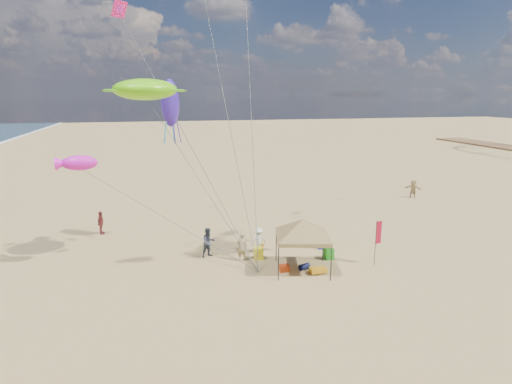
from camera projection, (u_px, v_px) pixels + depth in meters
ground at (269, 276)px, 23.12m from camera, size 280.00×280.00×0.00m
canopy_tent at (303, 221)px, 23.20m from camera, size 5.41×5.41×3.44m
feather_flag at (378, 235)px, 24.20m from camera, size 0.40×0.11×2.67m
cooler_red at (284, 268)px, 23.63m from camera, size 0.54×0.38×0.38m
cooler_blue at (322, 246)px, 27.17m from camera, size 0.54×0.38×0.38m
bag_navy at (304, 267)px, 23.85m from camera, size 0.69×0.54×0.36m
bag_orange at (261, 247)px, 26.90m from camera, size 0.54×0.69×0.36m
chair_green at (329, 253)px, 25.40m from camera, size 0.50×0.50×0.70m
chair_yellow at (258, 253)px, 25.37m from camera, size 0.50×0.50×0.70m
crate_grey at (317, 270)px, 23.44m from camera, size 0.34×0.30×0.28m
beach_cart at (318, 270)px, 23.37m from camera, size 0.90×0.50×0.24m
person_near_a at (242, 247)px, 25.01m from camera, size 0.69×0.51×1.75m
person_near_b at (209, 242)px, 25.63m from camera, size 1.08×0.98×1.81m
person_near_c at (258, 240)px, 26.47m from camera, size 1.05×0.67×1.55m
person_far_a at (101, 223)px, 29.86m from camera, size 0.62×1.03×1.65m
person_far_c at (413, 189)px, 40.35m from camera, size 1.50×1.54×1.76m
turtle_kite at (145, 89)px, 22.20m from camera, size 4.01×3.57×1.12m
fish_kite at (80, 163)px, 22.20m from camera, size 1.95×1.23×0.81m
squid_kite at (170, 103)px, 25.58m from camera, size 1.27×1.27×2.84m
stunt_kite_pink at (119, 9)px, 29.31m from camera, size 1.17×1.16×1.05m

